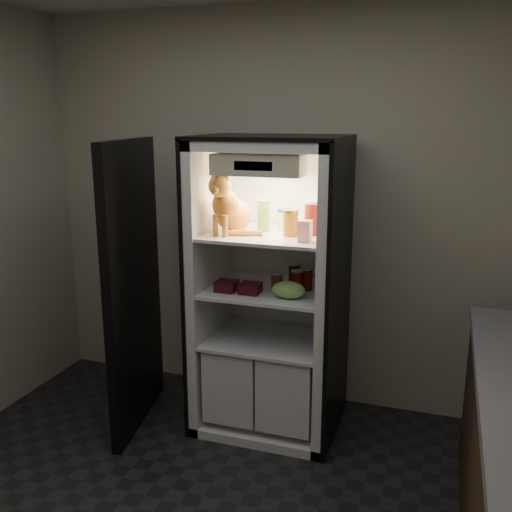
{
  "coord_description": "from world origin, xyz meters",
  "views": [
    {
      "loc": [
        1.02,
        -1.93,
        1.99
      ],
      "look_at": [
        -0.08,
        1.32,
        1.14
      ],
      "focal_mm": 40.0,
      "sensor_mm": 36.0,
      "label": 1
    }
  ],
  "objects_px": {
    "grape_bag": "(289,290)",
    "berry_box_right": "(250,288)",
    "berry_box_left": "(227,286)",
    "tabby_cat": "(230,209)",
    "cream_carton": "(305,231)",
    "soda_can_a": "(294,274)",
    "salsa_jar": "(290,223)",
    "condiment_jar": "(277,280)",
    "parmesan_shaker": "(263,215)",
    "mayo_tub": "(285,219)",
    "pepper_jar": "(314,218)",
    "refrigerator": "(272,307)",
    "soda_can_c": "(297,281)",
    "soda_can_b": "(306,279)"
  },
  "relations": [
    {
      "from": "berry_box_left",
      "to": "berry_box_right",
      "type": "distance_m",
      "value": 0.15
    },
    {
      "from": "parmesan_shaker",
      "to": "berry_box_right",
      "type": "relative_size",
      "value": 1.59
    },
    {
      "from": "grape_bag",
      "to": "berry_box_right",
      "type": "height_order",
      "value": "grape_bag"
    },
    {
      "from": "refrigerator",
      "to": "condiment_jar",
      "type": "bearing_deg",
      "value": -39.85
    },
    {
      "from": "pepper_jar",
      "to": "berry_box_right",
      "type": "relative_size",
      "value": 1.69
    },
    {
      "from": "tabby_cat",
      "to": "pepper_jar",
      "type": "distance_m",
      "value": 0.51
    },
    {
      "from": "cream_carton",
      "to": "grape_bag",
      "type": "bearing_deg",
      "value": 173.02
    },
    {
      "from": "parmesan_shaker",
      "to": "mayo_tub",
      "type": "bearing_deg",
      "value": 41.74
    },
    {
      "from": "soda_can_a",
      "to": "soda_can_c",
      "type": "height_order",
      "value": "soda_can_a"
    },
    {
      "from": "refrigerator",
      "to": "tabby_cat",
      "type": "xyz_separation_m",
      "value": [
        -0.23,
        -0.14,
        0.65
      ]
    },
    {
      "from": "pepper_jar",
      "to": "condiment_jar",
      "type": "relative_size",
      "value": 2.09
    },
    {
      "from": "refrigerator",
      "to": "salsa_jar",
      "type": "bearing_deg",
      "value": -35.73
    },
    {
      "from": "condiment_jar",
      "to": "parmesan_shaker",
      "type": "bearing_deg",
      "value": 163.78
    },
    {
      "from": "soda_can_b",
      "to": "cream_carton",
      "type": "bearing_deg",
      "value": -80.47
    },
    {
      "from": "mayo_tub",
      "to": "soda_can_a",
      "type": "bearing_deg",
      "value": -23.55
    },
    {
      "from": "mayo_tub",
      "to": "cream_carton",
      "type": "relative_size",
      "value": 1.06
    },
    {
      "from": "salsa_jar",
      "to": "refrigerator",
      "type": "bearing_deg",
      "value": 144.27
    },
    {
      "from": "tabby_cat",
      "to": "pepper_jar",
      "type": "relative_size",
      "value": 1.96
    },
    {
      "from": "mayo_tub",
      "to": "condiment_jar",
      "type": "height_order",
      "value": "mayo_tub"
    },
    {
      "from": "berry_box_left",
      "to": "berry_box_right",
      "type": "xyz_separation_m",
      "value": [
        0.15,
        0.0,
        -0.0
      ]
    },
    {
      "from": "cream_carton",
      "to": "grape_bag",
      "type": "distance_m",
      "value": 0.37
    },
    {
      "from": "salsa_jar",
      "to": "pepper_jar",
      "type": "bearing_deg",
      "value": 37.87
    },
    {
      "from": "tabby_cat",
      "to": "condiment_jar",
      "type": "distance_m",
      "value": 0.53
    },
    {
      "from": "soda_can_a",
      "to": "berry_box_right",
      "type": "height_order",
      "value": "soda_can_a"
    },
    {
      "from": "salsa_jar",
      "to": "soda_can_a",
      "type": "distance_m",
      "value": 0.4
    },
    {
      "from": "tabby_cat",
      "to": "grape_bag",
      "type": "xyz_separation_m",
      "value": [
        0.4,
        -0.07,
        -0.45
      ]
    },
    {
      "from": "parmesan_shaker",
      "to": "mayo_tub",
      "type": "distance_m",
      "value": 0.15
    },
    {
      "from": "parmesan_shaker",
      "to": "berry_box_right",
      "type": "distance_m",
      "value": 0.46
    },
    {
      "from": "mayo_tub",
      "to": "berry_box_left",
      "type": "bearing_deg",
      "value": -134.17
    },
    {
      "from": "tabby_cat",
      "to": "berry_box_right",
      "type": "relative_size",
      "value": 3.3
    },
    {
      "from": "salsa_jar",
      "to": "condiment_jar",
      "type": "height_order",
      "value": "salsa_jar"
    },
    {
      "from": "grape_bag",
      "to": "refrigerator",
      "type": "bearing_deg",
      "value": 128.28
    },
    {
      "from": "parmesan_shaker",
      "to": "soda_can_a",
      "type": "bearing_deg",
      "value": 18.53
    },
    {
      "from": "mayo_tub",
      "to": "pepper_jar",
      "type": "xyz_separation_m",
      "value": [
        0.21,
        -0.1,
        0.04
      ]
    },
    {
      "from": "parmesan_shaker",
      "to": "condiment_jar",
      "type": "bearing_deg",
      "value": -16.22
    },
    {
      "from": "soda_can_c",
      "to": "berry_box_right",
      "type": "height_order",
      "value": "soda_can_c"
    },
    {
      "from": "salsa_jar",
      "to": "soda_can_a",
      "type": "xyz_separation_m",
      "value": [
        -0.01,
        0.16,
        -0.36
      ]
    },
    {
      "from": "mayo_tub",
      "to": "berry_box_right",
      "type": "xyz_separation_m",
      "value": [
        -0.13,
        -0.29,
        -0.38
      ]
    },
    {
      "from": "soda_can_a",
      "to": "tabby_cat",
      "type": "bearing_deg",
      "value": -151.47
    },
    {
      "from": "soda_can_a",
      "to": "soda_can_c",
      "type": "relative_size",
      "value": 1.02
    },
    {
      "from": "soda_can_c",
      "to": "condiment_jar",
      "type": "height_order",
      "value": "soda_can_c"
    },
    {
      "from": "cream_carton",
      "to": "berry_box_right",
      "type": "xyz_separation_m",
      "value": [
        -0.34,
        0.03,
        -0.38
      ]
    },
    {
      "from": "condiment_jar",
      "to": "mayo_tub",
      "type": "bearing_deg",
      "value": 85.12
    },
    {
      "from": "cream_carton",
      "to": "soda_can_a",
      "type": "relative_size",
      "value": 0.89
    },
    {
      "from": "cream_carton",
      "to": "pepper_jar",
      "type": "bearing_deg",
      "value": 89.31
    },
    {
      "from": "salsa_jar",
      "to": "berry_box_left",
      "type": "distance_m",
      "value": 0.55
    },
    {
      "from": "tabby_cat",
      "to": "berry_box_left",
      "type": "distance_m",
      "value": 0.47
    },
    {
      "from": "pepper_jar",
      "to": "condiment_jar",
      "type": "distance_m",
      "value": 0.46
    },
    {
      "from": "parmesan_shaker",
      "to": "soda_can_a",
      "type": "height_order",
      "value": "parmesan_shaker"
    },
    {
      "from": "grape_bag",
      "to": "berry_box_right",
      "type": "xyz_separation_m",
      "value": [
        -0.25,
        0.02,
        -0.02
      ]
    }
  ]
}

